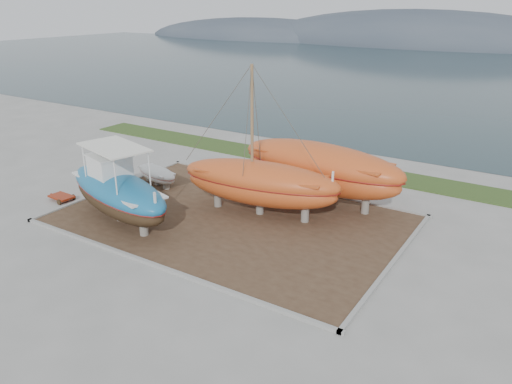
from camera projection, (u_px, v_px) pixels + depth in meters
The scene contains 10 objects.
ground at pixel (184, 248), 24.29m from camera, with size 140.00×140.00×0.00m, color gray.
dirt_patch at pixel (231, 219), 27.43m from camera, with size 18.00×12.00×0.06m, color #422D1E.
curb_frame at pixel (231, 218), 27.41m from camera, with size 18.60×12.60×0.15m, color gray, non-canonical shape.
grass_strip at pixel (322, 164), 36.47m from camera, with size 44.00×3.00×0.08m, color #284219.
sea at pixel (470, 75), 79.38m from camera, with size 260.00×100.00×0.04m, color #1A2E34, non-canonical shape.
blue_caique at pixel (117, 184), 26.51m from camera, with size 8.71×2.72×4.19m, color #186595, non-canonical shape.
white_dinghy at pixel (157, 176), 32.32m from camera, with size 3.78×1.42×1.14m, color silver, non-canonical shape.
orange_sailboat at pixel (260, 143), 26.59m from camera, with size 9.22×2.72×8.20m, color #BB4A1C, non-canonical shape.
orange_bare_hull at pixel (320, 174), 29.20m from camera, with size 10.44×3.13×3.42m, color #BB4A1C, non-canonical shape.
red_trailer at pixel (62, 198), 29.97m from camera, with size 2.20×1.10×0.31m, color #972911, non-canonical shape.
Camera 1 is at (14.59, -16.40, 11.31)m, focal length 35.00 mm.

